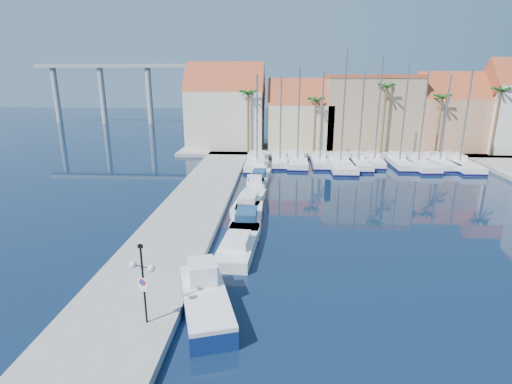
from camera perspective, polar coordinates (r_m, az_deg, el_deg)
ground at (r=21.96m, az=5.96°, el=-16.84°), size 260.00×260.00×0.00m
quay_west at (r=34.87m, az=-9.85°, el=-3.52°), size 6.00×77.00×0.50m
shore_north at (r=68.28m, az=12.91°, el=6.12°), size 54.00×16.00×0.50m
lamp_post at (r=19.64m, az=-15.91°, el=-10.95°), size 1.35×0.68×4.10m
fishing_boat at (r=21.77m, az=-7.30°, el=-14.82°), size 4.07×6.96×2.31m
motorboat_west_0 at (r=28.40m, az=-2.51°, el=-7.48°), size 2.76×7.32×1.40m
motorboat_west_1 at (r=33.39m, az=-1.31°, el=-3.72°), size 2.42×7.42×1.40m
motorboat_west_2 at (r=37.56m, az=-0.97°, el=-1.39°), size 2.90×7.19×1.40m
motorboat_west_3 at (r=43.76m, az=-0.08°, el=1.21°), size 2.24×6.12×1.40m
motorboat_west_4 at (r=46.78m, az=0.53°, el=2.21°), size 2.45×6.63×1.40m
motorboat_west_5 at (r=51.92m, az=0.65°, el=3.65°), size 2.10×5.72×1.40m
sailboat_0 at (r=54.94m, az=0.19°, el=4.42°), size 3.06×11.26×12.08m
sailboat_1 at (r=55.79m, az=3.43°, el=4.62°), size 2.40×8.49×11.82m
sailboat_2 at (r=56.03m, az=5.93°, el=4.60°), size 2.98×10.34×12.86m
sailboat_3 at (r=55.91m, az=9.06°, el=4.49°), size 2.26×8.27×12.32m
sailboat_4 at (r=55.29m, az=11.87°, el=4.17°), size 3.21×12.03×14.98m
sailboat_5 at (r=56.48m, az=14.30°, el=4.27°), size 2.60×9.57×12.29m
sailboat_6 at (r=57.94m, az=16.50°, el=4.48°), size 2.78×8.24×14.39m
sailboat_7 at (r=58.15m, az=19.66°, el=4.18°), size 2.52×9.34×13.44m
sailboat_8 at (r=58.27m, az=21.93°, el=3.94°), size 3.51×10.39×12.44m
sailboat_9 at (r=60.03m, az=24.55°, el=3.99°), size 2.99×9.16×12.09m
sailboat_10 at (r=60.52m, az=26.81°, el=3.78°), size 2.94×11.01×12.61m
building_0 at (r=66.19m, az=-4.30°, el=11.65°), size 12.30×9.00×13.50m
building_1 at (r=65.76m, az=6.32°, el=10.50°), size 10.30×8.00×11.00m
building_2 at (r=68.06m, az=15.77°, el=11.00°), size 14.20×10.20×11.50m
building_3 at (r=70.61m, az=25.61°, el=9.88°), size 10.30×8.00×12.00m
building_4 at (r=73.44m, az=32.62°, el=9.98°), size 8.30×8.00×14.00m
palm_0 at (r=60.62m, az=-1.15°, el=13.68°), size 2.60×2.60×10.15m
palm_1 at (r=60.68m, az=8.55°, el=12.61°), size 2.60×2.60×9.15m
palm_2 at (r=62.22m, az=18.11°, el=13.83°), size 2.60×2.60×11.15m
palm_3 at (r=64.68m, az=25.02°, el=11.94°), size 2.60×2.60×9.65m
palm_4 at (r=67.90m, az=31.55°, el=12.02°), size 2.60×2.60×10.65m
viaduct at (r=107.33m, az=-17.78°, el=14.77°), size 48.00×2.20×14.45m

